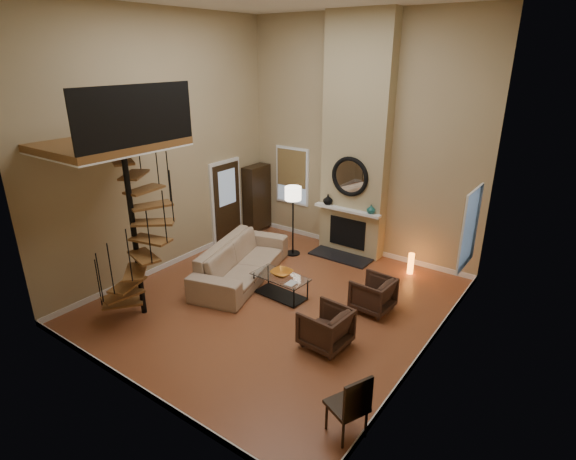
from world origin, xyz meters
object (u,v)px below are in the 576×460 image
Objects in this scene: coffee_table at (280,283)px; accent_lamp at (411,263)px; armchair_far at (329,329)px; side_chair at (351,405)px; hutch at (257,197)px; sofa at (241,261)px; floor_lamp at (293,199)px; armchair_near at (376,295)px.

accent_lamp reaches higher than coffee_table.
armchair_far is 1.94m from side_chair.
coffee_table is at bearing 140.27° from side_chair.
armchair_far is 0.63× the size of coffee_table.
hutch is 0.62× the size of sofa.
sofa reaches higher than coffee_table.
sofa is 5.92× the size of accent_lamp.
armchair_far is 3.42m from accent_lamp.
sofa is at bearing -106.58° from armchair_far.
coffee_table is 2.39m from floor_lamp.
armchair_near is 1.50m from armchair_far.
side_chair is (3.91, -4.27, -0.89)m from floor_lamp.
sofa is 4.84m from side_chair.
accent_lamp is (4.48, -0.09, -0.70)m from hutch.
hutch is 1.80× the size of side_chair.
floor_lamp is 3.56× the size of accent_lamp.
armchair_far is 1.92m from coffee_table.
side_chair reaches higher than sofa.
sofa is 3.76m from accent_lamp.
floor_lamp is at bearing -111.07° from armchair_near.
hutch is 7.55m from side_chair.
coffee_table is (-1.82, -0.58, -0.07)m from armchair_near.
armchair_far is (4.41, -3.51, -0.60)m from hutch.
armchair_far is 0.77× the size of side_chair.
armchair_far is at bearing -91.20° from accent_lamp.
armchair_near is 0.96× the size of armchair_far.
armchair_far is at bearing -45.87° from floor_lamp.
side_chair is (1.09, -3.00, 0.17)m from armchair_near.
sofa is at bearing 147.74° from side_chair.
side_chair is (5.64, -5.01, -0.42)m from hutch.
accent_lamp is at bearing -1.20° from hutch.
armchair_near is (3.01, 0.42, -0.04)m from sofa.
sofa is at bearing 171.91° from coffee_table.
armchair_near is 1.92m from accent_lamp.
armchair_near is 0.61× the size of coffee_table.
armchair_far is 4.00m from floor_lamp.
armchair_far reaches higher than armchair_near.
hutch reaches higher than accent_lamp.
hutch reaches higher than sofa.
floor_lamp reaches higher than coffee_table.
side_chair is (1.22, -1.50, 0.17)m from armchair_far.
floor_lamp reaches higher than accent_lamp.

